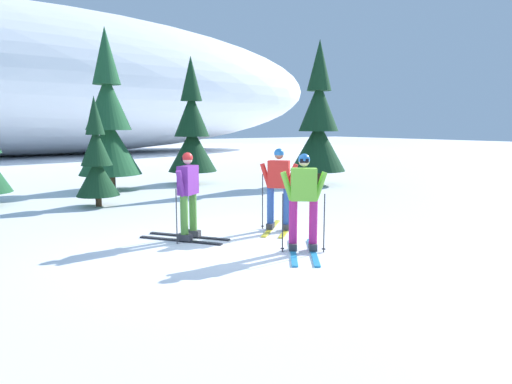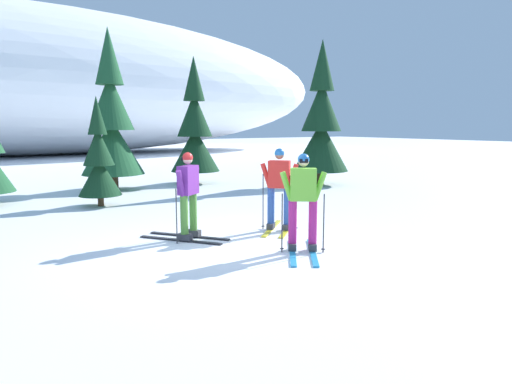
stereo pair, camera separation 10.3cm
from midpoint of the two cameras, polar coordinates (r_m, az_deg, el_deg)
The scene contains 9 objects.
ground_plane at distance 8.41m, azimuth -5.01°, elevation -7.15°, with size 120.00×120.00×0.00m, color white.
skier_red_jacket at distance 9.75m, azimuth 2.54°, elevation 0.58°, with size 1.50×1.44×1.76m.
skier_lime_jacket at distance 8.13m, azimuth 5.54°, elevation -1.04°, with size 1.39×1.67×1.75m.
skier_purple_jacket at distance 9.05m, azimuth -8.76°, elevation -0.27°, with size 1.42×1.70×1.72m.
pine_tree_center at distance 13.37m, azimuth -19.34°, elevation 3.66°, with size 1.17×1.17×3.02m.
pine_tree_center_right at distance 16.60m, azimuth -17.97°, elevation 8.10°, with size 2.12×2.12×5.48m.
pine_tree_right at distance 17.76m, azimuth -8.10°, elevation 7.47°, with size 1.85×1.85×4.79m.
pine_tree_far_right at distance 17.41m, azimuth 7.57°, elevation 8.20°, with size 2.06×2.06×5.33m.
snow_ridge_background at distance 38.45m, azimuth -27.53°, elevation 12.08°, with size 50.96×18.13×10.77m, color white.
Camera 1 is at (-3.94, -7.08, 2.24)m, focal length 32.29 mm.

